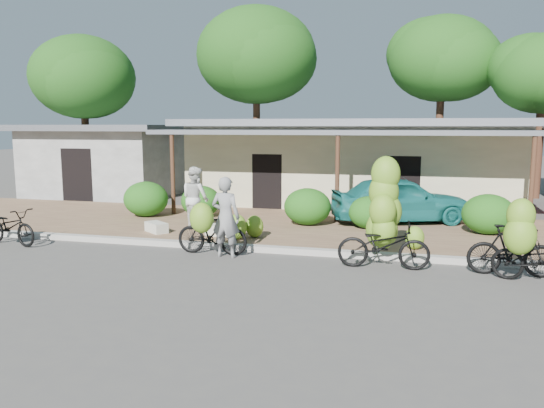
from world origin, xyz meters
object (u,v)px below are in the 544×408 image
at_px(bike_far_right, 542,260).
at_px(teal_van, 400,199).
at_px(bike_center, 384,224).
at_px(bystander, 196,198).
at_px(tree_near_right, 538,72).
at_px(tree_center_right, 438,57).
at_px(vendor, 226,217).
at_px(bike_right, 515,244).
at_px(tree_far_center, 253,54).
at_px(bike_far_left, 7,224).
at_px(bike_left, 210,230).
at_px(sack_near, 222,230).
at_px(sack_far, 156,227).
at_px(tree_back_left, 81,75).

distance_m(bike_far_right, teal_van, 6.32).
bearing_deg(bike_center, bystander, 64.72).
bearing_deg(tree_near_right, bike_center, -113.17).
distance_m(tree_center_right, bystander, 15.63).
relative_size(tree_center_right, teal_van, 1.94).
distance_m(tree_near_right, vendor, 16.85).
relative_size(bike_right, teal_van, 0.43).
distance_m(vendor, teal_van, 6.43).
xyz_separation_m(tree_far_center, vendor, (3.69, -14.83, -5.75)).
bearing_deg(bike_far_left, bike_left, -73.20).
distance_m(sack_near, sack_far, 1.96).
relative_size(tree_far_center, bystander, 4.93).
bearing_deg(tree_back_left, sack_far, -48.27).
bearing_deg(sack_near, sack_far, -179.04).
bearing_deg(tree_back_left, bike_far_right, -33.83).
distance_m(sack_near, vendor, 2.07).
height_order(tree_far_center, bike_right, tree_far_center).
height_order(bike_left, sack_far, bike_left).
relative_size(tree_center_right, bike_far_right, 4.08).
height_order(bike_left, sack_near, bike_left).
bearing_deg(tree_near_right, tree_far_center, 173.42).
xyz_separation_m(tree_near_right, sack_far, (-12.02, -11.56, -5.11)).
bearing_deg(teal_van, tree_near_right, -54.17).
distance_m(bike_left, bike_center, 4.10).
distance_m(bike_center, bystander, 5.94).
bearing_deg(bike_right, bike_left, 88.15).
bearing_deg(bike_far_right, bystander, 91.49).
height_order(vendor, bystander, bystander).
xyz_separation_m(tree_far_center, bike_far_right, (10.46, -15.37, -6.22)).
distance_m(sack_near, bystander, 1.45).
bearing_deg(tree_near_right, vendor, -124.93).
bearing_deg(sack_far, vendor, -33.07).
height_order(bike_far_right, bystander, bystander).
relative_size(tree_center_right, bike_far_left, 4.21).
bearing_deg(bystander, bike_center, -169.27).
distance_m(tree_back_left, tree_center_right, 17.37).
height_order(bike_far_left, bike_center, bike_center).
xyz_separation_m(tree_far_center, sack_near, (2.93, -13.03, -6.45)).
height_order(bike_right, vendor, vendor).
relative_size(tree_center_right, vendor, 4.26).
distance_m(bike_left, vendor, 0.55).
xyz_separation_m(bike_center, bike_far_right, (3.10, -0.69, -0.44)).
relative_size(tree_back_left, tree_near_right, 1.07).
bearing_deg(bike_far_left, vendor, -73.95).
relative_size(tree_far_center, bike_left, 5.08).
bearing_deg(bike_left, bike_far_right, -95.08).
height_order(tree_far_center, bystander, tree_far_center).
height_order(tree_back_left, tree_near_right, tree_back_left).
bearing_deg(sack_far, bike_far_right, -13.68).
distance_m(bystander, teal_van, 6.29).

